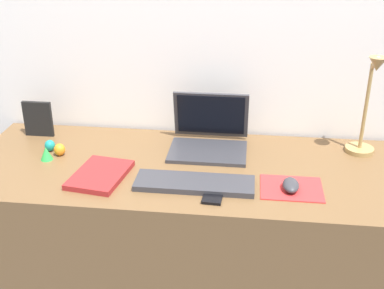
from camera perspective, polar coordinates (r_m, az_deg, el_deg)
name	(u,v)px	position (r m, az deg, el deg)	size (l,w,h in m)	color
back_wall	(195,112)	(2.16, 0.30, 3.76)	(2.82, 0.05, 1.63)	silver
desk	(184,247)	(2.06, -0.90, -11.59)	(1.62, 0.64, 0.74)	brown
laptop	(209,135)	(1.99, 1.97, 1.10)	(0.30, 0.26, 0.21)	#333338
keyboard	(195,183)	(1.73, 0.30, -4.41)	(0.41, 0.13, 0.02)	#333338
mousepad	(291,188)	(1.75, 11.20, -4.88)	(0.21, 0.17, 0.00)	red
mouse	(291,185)	(1.73, 11.14, -4.53)	(0.06, 0.10, 0.03)	#333338
cell_phone	(214,194)	(1.68, 2.47, -5.61)	(0.06, 0.13, 0.01)	black
desk_lamp	(368,109)	(1.98, 19.28, 3.86)	(0.11, 0.15, 0.40)	#A5844C
notebook_pad	(100,175)	(1.81, -10.38, -3.39)	(0.17, 0.24, 0.02)	maroon
picture_frame	(38,119)	(2.18, -17.05, 2.79)	(0.12, 0.02, 0.15)	black
toy_figurine_green	(46,153)	(1.98, -16.20, -0.98)	(0.05, 0.05, 0.05)	green
toy_figurine_orange	(60,150)	(2.00, -14.78, -0.56)	(0.04, 0.04, 0.05)	orange
toy_figurine_teal	(50,146)	(2.05, -15.81, -0.11)	(0.04, 0.04, 0.04)	teal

